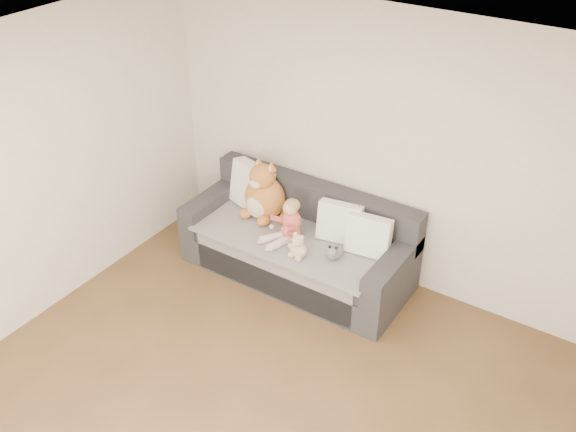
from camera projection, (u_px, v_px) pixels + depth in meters
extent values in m
plane|color=white|center=(188.00, 112.00, 3.21)|extent=(5.00, 5.00, 0.00)
plane|color=beige|center=(385.00, 152.00, 5.68)|extent=(4.50, 0.00, 4.50)
cube|color=#2A2A2F|center=(296.00, 261.00, 6.25)|extent=(2.20, 0.90, 0.30)
cube|color=#2A2A2F|center=(295.00, 243.00, 6.10)|extent=(1.90, 0.80, 0.15)
cube|color=#2A2A2F|center=(316.00, 201.00, 6.22)|extent=(2.20, 0.20, 0.40)
cube|color=#2A2A2F|center=(214.00, 205.00, 6.54)|extent=(0.20, 0.90, 0.30)
cube|color=#2A2A2F|center=(393.00, 271.00, 5.63)|extent=(0.20, 0.90, 0.30)
cube|color=#949497|center=(294.00, 237.00, 6.04)|extent=(1.85, 0.88, 0.02)
cube|color=#949497|center=(271.00, 278.00, 5.90)|extent=(1.70, 0.02, 0.41)
cube|color=white|center=(252.00, 187.00, 6.36)|extent=(0.54, 0.35, 0.47)
cube|color=white|center=(340.00, 222.00, 5.89)|extent=(0.43, 0.25, 0.39)
cube|color=white|center=(368.00, 235.00, 5.72)|extent=(0.42, 0.23, 0.38)
ellipsoid|color=#C04F44|center=(291.00, 231.00, 5.97)|extent=(0.20, 0.16, 0.16)
ellipsoid|color=#C04F44|center=(292.00, 220.00, 5.91)|extent=(0.19, 0.16, 0.21)
ellipsoid|color=#DBAA8C|center=(290.00, 208.00, 5.83)|extent=(0.14, 0.14, 0.14)
ellipsoid|color=tan|center=(292.00, 205.00, 5.83)|extent=(0.15, 0.15, 0.11)
cylinder|color=#C04F44|center=(280.00, 220.00, 5.96)|extent=(0.17, 0.18, 0.13)
cylinder|color=#C04F44|center=(291.00, 229.00, 5.83)|extent=(0.07, 0.20, 0.13)
ellipsoid|color=#DBAA8C|center=(272.00, 227.00, 5.98)|extent=(0.05, 0.05, 0.05)
ellipsoid|color=#DBAA8C|center=(286.00, 239.00, 5.81)|extent=(0.05, 0.05, 0.05)
cylinder|color=#E5B2C6|center=(272.00, 237.00, 5.96)|extent=(0.19, 0.25, 0.08)
cylinder|color=#E5B2C6|center=(279.00, 243.00, 5.88)|extent=(0.14, 0.26, 0.08)
ellipsoid|color=#DBAA8C|center=(260.00, 241.00, 5.91)|extent=(0.05, 0.08, 0.04)
ellipsoid|color=#DBAA8C|center=(268.00, 249.00, 5.81)|extent=(0.05, 0.08, 0.04)
ellipsoid|color=#B86729|center=(265.00, 198.00, 6.26)|extent=(0.42, 0.36, 0.44)
ellipsoid|color=beige|center=(256.00, 207.00, 6.18)|extent=(0.22, 0.10, 0.24)
ellipsoid|color=#B86729|center=(262.00, 177.00, 6.10)|extent=(0.25, 0.25, 0.25)
ellipsoid|color=beige|center=(255.00, 184.00, 6.04)|extent=(0.12, 0.08, 0.09)
cone|color=#B86729|center=(259.00, 161.00, 6.10)|extent=(0.11, 0.11, 0.09)
cone|color=pink|center=(258.00, 162.00, 6.09)|extent=(0.07, 0.07, 0.05)
cone|color=#B86729|center=(271.00, 166.00, 6.02)|extent=(0.11, 0.11, 0.09)
cone|color=pink|center=(270.00, 167.00, 6.02)|extent=(0.07, 0.07, 0.05)
ellipsoid|color=#B86729|center=(246.00, 213.00, 6.28)|extent=(0.12, 0.14, 0.10)
ellipsoid|color=#B86729|center=(263.00, 221.00, 6.17)|extent=(0.12, 0.14, 0.10)
cylinder|color=#B86729|center=(284.00, 214.00, 6.27)|extent=(0.19, 0.29, 0.10)
ellipsoid|color=#CCBD8D|center=(298.00, 250.00, 5.72)|extent=(0.16, 0.13, 0.16)
ellipsoid|color=#CCBD8D|center=(298.00, 241.00, 5.66)|extent=(0.11, 0.11, 0.11)
ellipsoid|color=#CCBD8D|center=(295.00, 234.00, 5.66)|extent=(0.04, 0.04, 0.04)
ellipsoid|color=#CCBD8D|center=(302.00, 237.00, 5.62)|extent=(0.04, 0.04, 0.04)
ellipsoid|color=beige|center=(295.00, 244.00, 5.64)|extent=(0.04, 0.04, 0.04)
ellipsoid|color=#CCBD8D|center=(291.00, 245.00, 5.74)|extent=(0.06, 0.06, 0.06)
ellipsoid|color=#CCBD8D|center=(303.00, 252.00, 5.66)|extent=(0.06, 0.06, 0.06)
ellipsoid|color=#CCBD8D|center=(291.00, 255.00, 5.74)|extent=(0.06, 0.06, 0.06)
ellipsoid|color=#CCBD8D|center=(298.00, 258.00, 5.70)|extent=(0.06, 0.06, 0.06)
ellipsoid|color=white|center=(334.00, 252.00, 5.72)|extent=(0.14, 0.18, 0.13)
ellipsoid|color=white|center=(332.00, 252.00, 5.62)|extent=(0.09, 0.09, 0.09)
ellipsoid|color=black|center=(330.00, 247.00, 5.61)|extent=(0.03, 0.03, 0.03)
ellipsoid|color=black|center=(336.00, 248.00, 5.60)|extent=(0.03, 0.03, 0.03)
cylinder|color=#563490|center=(297.00, 249.00, 5.77)|extent=(0.08, 0.08, 0.09)
cone|color=green|center=(297.00, 244.00, 5.74)|extent=(0.08, 0.08, 0.04)
cylinder|color=green|center=(292.00, 248.00, 5.78)|extent=(0.02, 0.02, 0.06)
cylinder|color=green|center=(302.00, 250.00, 5.76)|extent=(0.02, 0.02, 0.06)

